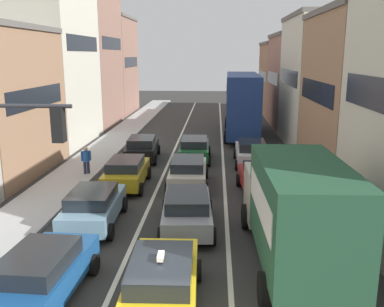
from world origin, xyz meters
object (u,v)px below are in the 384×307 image
(coupe_centre_lane_fourth, at_px, (194,148))
(wagon_right_lane_far, at_px, (251,152))
(sedan_left_lane_third, at_px, (126,172))
(sedan_left_lane_fourth, at_px, (142,148))
(sedan_right_lane_behind_truck, at_px, (262,180))
(taxi_centre_lane_front, at_px, (162,282))
(bus_mid_queue_primary, at_px, (242,102))
(removalist_box_truck, at_px, (295,207))
(wagon_left_lane_second, at_px, (93,206))
(sedan_centre_lane_second, at_px, (187,209))
(hatchback_centre_lane_third, at_px, (188,171))
(sedan_left_lane_front, at_px, (42,274))
(pedestrian_mid_sidewalk, at_px, (86,159))

(coupe_centre_lane_fourth, relative_size, wagon_right_lane_far, 1.00)
(sedan_left_lane_third, height_order, coupe_centre_lane_fourth, same)
(sedan_left_lane_fourth, height_order, wagon_right_lane_far, same)
(sedan_right_lane_behind_truck, bearing_deg, sedan_left_lane_fourth, 41.87)
(taxi_centre_lane_front, bearing_deg, bus_mid_queue_primary, -9.51)
(sedan_left_lane_third, relative_size, sedan_left_lane_fourth, 0.99)
(removalist_box_truck, xyz_separation_m, wagon_left_lane_second, (-7.25, 2.89, -1.18))
(sedan_left_lane_third, height_order, bus_mid_queue_primary, bus_mid_queue_primary)
(sedan_left_lane_fourth, xyz_separation_m, wagon_right_lane_far, (6.88, -0.88, 0.00))
(sedan_centre_lane_second, distance_m, wagon_left_lane_second, 3.70)
(hatchback_centre_lane_third, relative_size, bus_mid_queue_primary, 0.41)
(coupe_centre_lane_fourth, distance_m, wagon_right_lane_far, 3.62)
(taxi_centre_lane_front, height_order, sedan_left_lane_front, taxi_centre_lane_front)
(coupe_centre_lane_fourth, bearing_deg, sedan_left_lane_third, 149.67)
(sedan_left_lane_third, bearing_deg, wagon_left_lane_second, 175.87)
(taxi_centre_lane_front, bearing_deg, removalist_box_truck, -57.06)
(sedan_left_lane_front, xyz_separation_m, sedan_right_lane_behind_truck, (6.90, 9.30, 0.00))
(wagon_right_lane_far, xyz_separation_m, bus_mid_queue_primary, (-0.07, 9.47, 2.03))
(sedan_left_lane_fourth, relative_size, pedestrian_mid_sidewalk, 2.65)
(wagon_left_lane_second, xyz_separation_m, coupe_centre_lane_fourth, (3.42, 10.70, 0.00))
(wagon_right_lane_far, distance_m, pedestrian_mid_sidewalk, 9.80)
(taxi_centre_lane_front, bearing_deg, sedan_left_lane_front, 84.33)
(sedan_centre_lane_second, distance_m, pedestrian_mid_sidewalk, 9.30)
(taxi_centre_lane_front, distance_m, sedan_centre_lane_second, 5.37)
(removalist_box_truck, xyz_separation_m, pedestrian_mid_sidewalk, (-9.62, 9.76, -1.03))
(sedan_centre_lane_second, bearing_deg, sedan_left_lane_front, 141.23)
(hatchback_centre_lane_third, height_order, pedestrian_mid_sidewalk, pedestrian_mid_sidewalk)
(sedan_centre_lane_second, distance_m, sedan_left_lane_fourth, 11.52)
(hatchback_centre_lane_third, distance_m, sedan_right_lane_behind_truck, 3.81)
(sedan_right_lane_behind_truck, distance_m, pedestrian_mid_sidewalk, 9.78)
(wagon_left_lane_second, bearing_deg, sedan_left_lane_third, -5.01)
(sedan_left_lane_fourth, xyz_separation_m, bus_mid_queue_primary, (6.81, 8.58, 2.03))
(removalist_box_truck, bearing_deg, sedan_right_lane_behind_truck, 0.61)
(sedan_centre_lane_second, height_order, wagon_right_lane_far, same)
(removalist_box_truck, distance_m, taxi_centre_lane_front, 4.81)
(taxi_centre_lane_front, relative_size, sedan_left_lane_third, 1.00)
(removalist_box_truck, bearing_deg, wagon_right_lane_far, -0.28)
(taxi_centre_lane_front, xyz_separation_m, pedestrian_mid_sidewalk, (-5.77, 12.41, 0.15))
(removalist_box_truck, bearing_deg, sedan_centre_lane_second, 50.93)
(coupe_centre_lane_fourth, distance_m, bus_mid_queue_primary, 9.54)
(wagon_left_lane_second, distance_m, sedan_right_lane_behind_truck, 8.05)
(sedan_centre_lane_second, bearing_deg, bus_mid_queue_primary, -12.81)
(hatchback_centre_lane_third, relative_size, pedestrian_mid_sidewalk, 2.61)
(removalist_box_truck, distance_m, bus_mid_queue_primary, 22.26)
(sedan_left_lane_front, bearing_deg, sedan_right_lane_behind_truck, -33.89)
(removalist_box_truck, xyz_separation_m, sedan_left_lane_front, (-7.16, -2.40, -1.18))
(pedestrian_mid_sidewalk, bearing_deg, wagon_left_lane_second, -0.28)
(hatchback_centre_lane_third, xyz_separation_m, sedan_left_lane_third, (-3.12, -0.20, 0.00))
(hatchback_centre_lane_third, distance_m, sedan_left_lane_third, 3.13)
(coupe_centre_lane_fourth, xyz_separation_m, sedan_left_lane_fourth, (-3.35, 0.07, 0.00))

